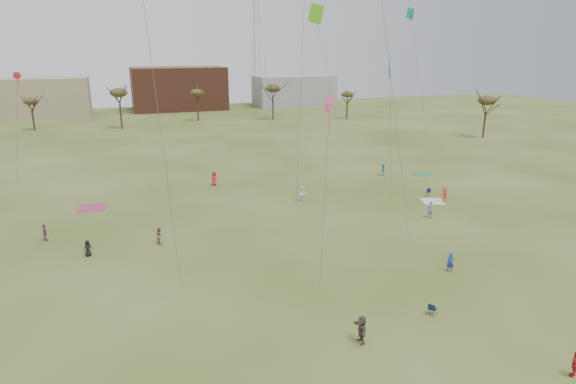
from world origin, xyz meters
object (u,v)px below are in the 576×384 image
object	(u,v)px
spectator_fore_a	(575,364)
camp_chair_center	(432,311)
camp_chair_right	(428,194)
flyer_near_right	(450,262)
radio_tower	(256,41)

from	to	relation	value
spectator_fore_a	camp_chair_center	distance (m)	8.75
camp_chair_center	camp_chair_right	bearing A→B (deg)	-69.58
flyer_near_right	spectator_fore_a	size ratio (longest dim) A/B	1.02
spectator_fore_a	radio_tower	size ratio (longest dim) A/B	0.04
spectator_fore_a	radio_tower	bearing A→B (deg)	-120.33
flyer_near_right	camp_chair_center	xyz separation A→B (m)	(-5.33, -5.06, -0.54)
flyer_near_right	camp_chair_right	xyz separation A→B (m)	(10.83, 18.24, -0.54)
flyer_near_right	camp_chair_center	distance (m)	7.37
flyer_near_right	camp_chair_right	bearing A→B (deg)	85.46
camp_chair_right	flyer_near_right	bearing A→B (deg)	-69.08
camp_chair_right	radio_tower	world-z (taller)	radio_tower
camp_chair_center	radio_tower	size ratio (longest dim) A/B	0.02
spectator_fore_a	camp_chair_center	xyz separation A→B (m)	(-3.40, 8.04, -0.52)
spectator_fore_a	radio_tower	world-z (taller)	radio_tower
spectator_fore_a	camp_chair_right	size ratio (longest dim) A/B	1.79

